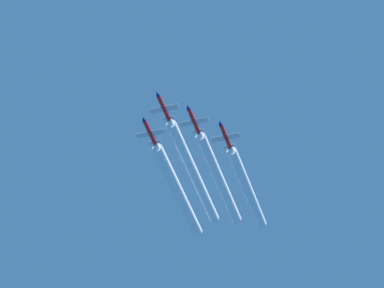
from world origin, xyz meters
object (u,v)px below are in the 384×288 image
at_px(jet_right_wingman, 149,131).
at_px(jet_outer_left, 225,135).
at_px(jet_left_wingman, 193,120).
at_px(jet_lead, 163,107).

relative_size(jet_right_wingman, jet_outer_left, 1.00).
xyz_separation_m(jet_left_wingman, jet_outer_left, (-7.30, -8.33, -0.72)).
xyz_separation_m(jet_lead, jet_right_wingman, (6.66, -7.69, -1.19)).
bearing_deg(jet_right_wingman, jet_lead, 130.87).
relative_size(jet_lead, jet_left_wingman, 1.00).
distance_m(jet_lead, jet_outer_left, 20.95).
bearing_deg(jet_left_wingman, jet_outer_left, -131.24).
relative_size(jet_lead, jet_right_wingman, 1.00).
bearing_deg(jet_right_wingman, jet_outer_left, -160.45).
bearing_deg(jet_right_wingman, jet_left_wingman, 176.38).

